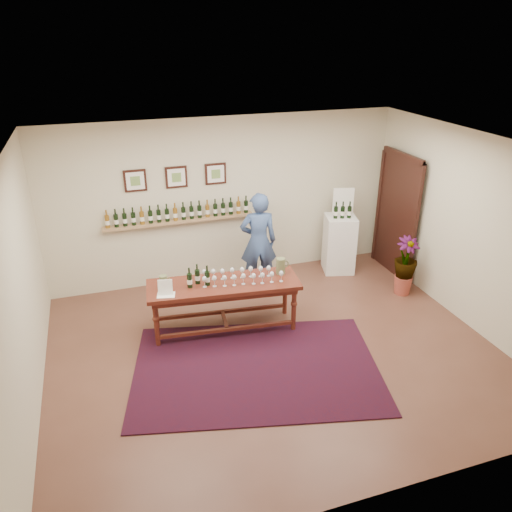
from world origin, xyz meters
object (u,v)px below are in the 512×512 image
object	(u,v)px
tasting_table	(224,290)
person	(258,242)
display_pedestal	(339,244)
potted_plant	(405,266)

from	to	relation	value
tasting_table	person	bearing A→B (deg)	57.27
tasting_table	display_pedestal	xyz separation A→B (m)	(2.48, 1.25, -0.13)
tasting_table	display_pedestal	world-z (taller)	display_pedestal
person	potted_plant	bearing A→B (deg)	165.88
display_pedestal	potted_plant	world-z (taller)	display_pedestal
display_pedestal	person	size ratio (longest dim) A/B	0.62
potted_plant	person	size ratio (longest dim) A/B	0.52
tasting_table	person	size ratio (longest dim) A/B	1.32
tasting_table	potted_plant	distance (m)	3.11
display_pedestal	potted_plant	bearing A→B (deg)	-61.29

